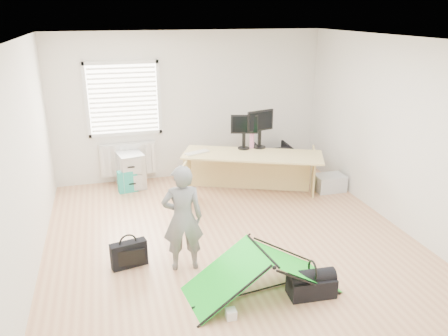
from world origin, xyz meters
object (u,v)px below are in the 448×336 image
object	(u,v)px
office_chair	(273,159)
thermos	(252,140)
storage_crate	(330,183)
person	(183,218)
monitor_left	(244,136)
filing_cabinet	(130,170)
monitor_right	(260,134)
desk	(252,176)
laptop_bag	(129,254)
kite	(262,271)
duffel_bag	(311,286)

from	to	relation	value
office_chair	thermos	bearing A→B (deg)	47.69
storage_crate	person	bearing A→B (deg)	-149.28
office_chair	monitor_left	bearing A→B (deg)	42.35
monitor_left	filing_cabinet	bearing A→B (deg)	174.86
monitor_right	office_chair	size ratio (longest dim) A/B	0.77
desk	thermos	bearing A→B (deg)	96.46
monitor_left	office_chair	world-z (taller)	monitor_left
thermos	storage_crate	size ratio (longest dim) A/B	0.55
storage_crate	laptop_bag	bearing A→B (deg)	-156.81
office_chair	laptop_bag	bearing A→B (deg)	44.44
thermos	kite	xyz separation A→B (m)	(-0.85, -2.87, -0.66)
desk	laptop_bag	xyz separation A→B (m)	(-2.17, -1.62, -0.22)
monitor_left	person	distance (m)	2.61
desk	office_chair	distance (m)	1.26
monitor_right	person	world-z (taller)	person
filing_cabinet	laptop_bag	size ratio (longest dim) A/B	1.44
storage_crate	monitor_left	bearing A→B (deg)	165.19
filing_cabinet	duffel_bag	size ratio (longest dim) A/B	1.24
monitor_right	thermos	distance (m)	0.17
filing_cabinet	person	size ratio (longest dim) A/B	0.48
filing_cabinet	duffel_bag	bearing A→B (deg)	-78.01
monitor_right	office_chair	xyz separation A→B (m)	(0.54, 0.68, -0.72)
duffel_bag	laptop_bag	bearing A→B (deg)	153.07
monitor_right	kite	world-z (taller)	monitor_right
monitor_left	desk	bearing A→B (deg)	-64.35
monitor_right	person	bearing A→B (deg)	-145.00
thermos	laptop_bag	xyz separation A→B (m)	(-2.26, -1.95, -0.75)
monitor_right	storage_crate	bearing A→B (deg)	-33.69
kite	laptop_bag	world-z (taller)	kite
thermos	person	bearing A→B (deg)	-126.76
desk	duffel_bag	world-z (taller)	desk
monitor_left	duffel_bag	distance (m)	3.21
filing_cabinet	kite	world-z (taller)	filing_cabinet
thermos	kite	bearing A→B (deg)	-106.50
filing_cabinet	laptop_bag	bearing A→B (deg)	-106.87
desk	storage_crate	distance (m)	1.46
filing_cabinet	thermos	size ratio (longest dim) A/B	2.31
thermos	office_chair	world-z (taller)	thermos
person	laptop_bag	bearing A→B (deg)	-11.84
monitor_right	duffel_bag	xyz separation A→B (m)	(-0.47, -3.07, -0.91)
person	office_chair	bearing A→B (deg)	-123.21
office_chair	person	world-z (taller)	person
filing_cabinet	office_chair	xyz separation A→B (m)	(2.71, -0.05, -0.02)
filing_cabinet	monitor_right	bearing A→B (deg)	-30.84
monitor_left	monitor_right	distance (m)	0.28
desk	office_chair	bearing A→B (deg)	75.42
desk	person	world-z (taller)	person
duffel_bag	desk	bearing A→B (deg)	88.80
office_chair	person	size ratio (longest dim) A/B	0.49
storage_crate	laptop_bag	distance (m)	3.92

